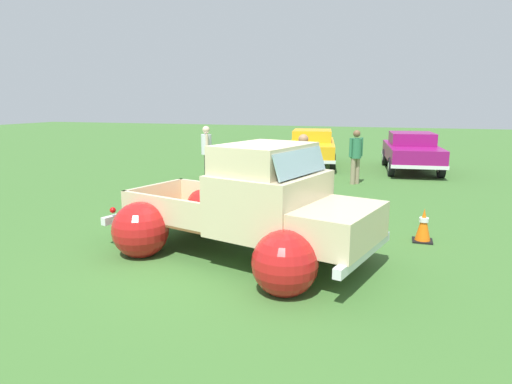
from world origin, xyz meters
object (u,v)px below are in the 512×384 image
object	(u,v)px
vintage_pickup_truck	(256,214)
lane_cone_0	(423,225)
show_car_0	(312,146)
spectator_1	(356,153)
show_car_1	(411,150)
spectator_2	(303,167)
spectator_0	(207,150)

from	to	relation	value
vintage_pickup_truck	lane_cone_0	bearing A→B (deg)	49.66
show_car_0	spectator_1	distance (m)	4.34
show_car_1	show_car_0	bearing A→B (deg)	-101.63
show_car_1	spectator_2	bearing A→B (deg)	-26.06
spectator_1	vintage_pickup_truck	bearing A→B (deg)	-53.69
spectator_2	spectator_1	bearing A→B (deg)	43.57
show_car_1	spectator_1	bearing A→B (deg)	-33.03
show_car_1	spectator_0	world-z (taller)	spectator_0
vintage_pickup_truck	show_car_1	distance (m)	11.16
spectator_0	vintage_pickup_truck	bearing A→B (deg)	-89.48
spectator_2	lane_cone_0	size ratio (longest dim) A/B	2.89
spectator_0	spectator_1	size ratio (longest dim) A/B	1.05
spectator_0	lane_cone_0	bearing A→B (deg)	-65.67
vintage_pickup_truck	spectator_2	size ratio (longest dim) A/B	2.73
show_car_0	vintage_pickup_truck	bearing A→B (deg)	-3.12
spectator_0	show_car_0	bearing A→B (deg)	31.21
spectator_2	show_car_0	bearing A→B (deg)	65.80
show_car_0	spectator_0	size ratio (longest dim) A/B	2.75
show_car_1	lane_cone_0	distance (m)	9.03
vintage_pickup_truck	spectator_1	world-z (taller)	vintage_pickup_truck
vintage_pickup_truck	lane_cone_0	world-z (taller)	vintage_pickup_truck
show_car_0	lane_cone_0	world-z (taller)	show_car_0
vintage_pickup_truck	spectator_2	distance (m)	3.62
show_car_0	spectator_1	bearing A→B (deg)	19.86
spectator_1	spectator_2	size ratio (longest dim) A/B	0.94
show_car_0	spectator_1	xyz separation A→B (m)	(2.11, -3.79, 0.19)
vintage_pickup_truck	show_car_0	distance (m)	11.28
show_car_0	show_car_1	world-z (taller)	same
spectator_0	spectator_2	size ratio (longest dim) A/B	0.99
show_car_0	show_car_1	xyz separation A→B (m)	(3.84, -0.37, -0.00)
spectator_0	spectator_1	bearing A→B (deg)	-19.03
show_car_1	spectator_1	distance (m)	3.83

